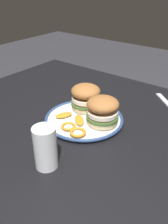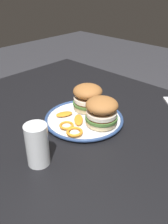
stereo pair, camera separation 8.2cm
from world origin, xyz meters
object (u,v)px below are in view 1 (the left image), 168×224
(dining_table, at_px, (96,148))
(dinner_plate, at_px, (84,119))
(sandwich_half_right, at_px, (103,110))
(drinking_glass, at_px, (46,150))
(sandwich_half_left, at_px, (86,96))

(dining_table, relative_size, dinner_plate, 4.62)
(sandwich_half_right, xyz_separation_m, drinking_glass, (0.01, 0.28, -0.01))
(dining_table, xyz_separation_m, dinner_plate, (0.07, -0.01, 0.10))
(dinner_plate, height_order, sandwich_half_right, sandwich_half_right)
(sandwich_half_right, relative_size, drinking_glass, 1.15)
(drinking_glass, bearing_deg, dinner_plate, -75.51)
(sandwich_half_right, bearing_deg, drinking_glass, 88.67)
(dining_table, xyz_separation_m, sandwich_half_left, (0.11, -0.07, 0.16))
(dining_table, bearing_deg, dinner_plate, -9.19)
(sandwich_half_right, bearing_deg, dinner_plate, 9.96)
(dining_table, distance_m, sandwich_half_left, 0.21)
(sandwich_half_left, xyz_separation_m, drinking_glass, (-0.11, 0.33, -0.01))
(dinner_plate, distance_m, sandwich_half_right, 0.10)
(dining_table, relative_size, sandwich_half_right, 9.26)
(dining_table, bearing_deg, drinking_glass, 90.47)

